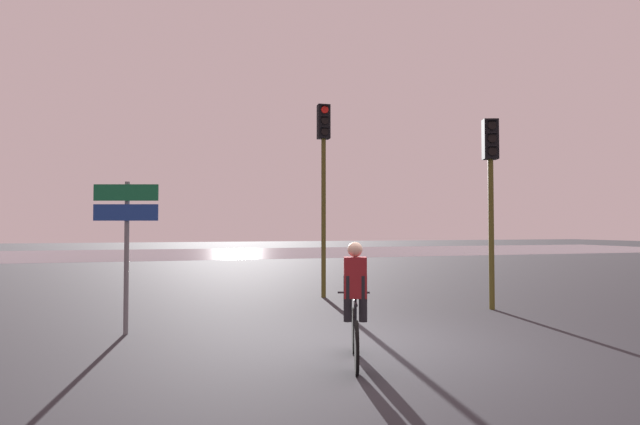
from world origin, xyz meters
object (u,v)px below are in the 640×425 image
traffic_light_center (324,164)px  direction_sign_post (126,229)px  traffic_light_near_right (491,176)px  cyclist (355,302)px

traffic_light_center → direction_sign_post: (-4.54, -3.41, -1.68)m
traffic_light_near_right → direction_sign_post: traffic_light_near_right is taller
direction_sign_post → cyclist: 4.31m
cyclist → traffic_light_center: bearing=95.2°
traffic_light_center → cyclist: 6.94m
traffic_light_near_right → traffic_light_center: 4.23m
direction_sign_post → cyclist: bearing=154.0°
traffic_light_near_right → cyclist: (-4.47, -3.36, -2.14)m
direction_sign_post → traffic_light_center: bearing=-126.6°
traffic_light_near_right → traffic_light_center: (-3.04, 2.89, 0.52)m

